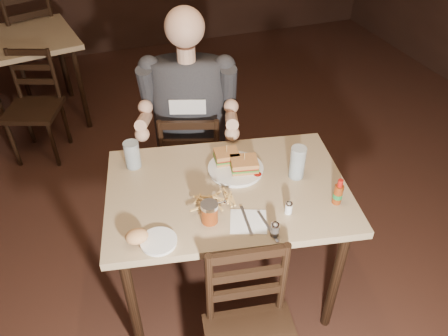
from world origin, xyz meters
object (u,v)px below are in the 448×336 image
object	(u,v)px
bg_chair_far	(30,44)
syrup_dispenser	(210,213)
chair_far	(192,162)
dinner_plate	(236,170)
glass_left	(132,155)
hot_sauce	(339,191)
glass_right	(297,162)
side_plate	(159,242)
bg_chair_near	(33,110)
bg_table	(24,48)
diner	(188,97)
main_table	(227,201)

from	to	relation	value
bg_chair_far	syrup_dispenser	bearing A→B (deg)	84.55
chair_far	dinner_plate	bearing A→B (deg)	115.36
syrup_dispenser	glass_left	bearing A→B (deg)	126.70
chair_far	hot_sauce	bearing A→B (deg)	132.38
bg_chair_far	glass_right	bearing A→B (deg)	93.96
chair_far	side_plate	world-z (taller)	chair_far
bg_chair_near	side_plate	bearing A→B (deg)	-53.40
glass_right	hot_sauce	xyz separation A→B (m)	(0.09, -0.23, -0.02)
bg_table	hot_sauce	bearing A→B (deg)	-61.08
hot_sauce	side_plate	world-z (taller)	hot_sauce
dinner_plate	glass_left	size ratio (longest dim) A/B	1.89
bg_chair_near	bg_chair_far	bearing A→B (deg)	110.01
diner	side_plate	xyz separation A→B (m)	(-0.37, -0.87, -0.14)
chair_far	hot_sauce	size ratio (longest dim) A/B	6.32
bg_chair_near	hot_sauce	bearing A→B (deg)	-34.74
bg_table	diner	distance (m)	1.90
glass_left	glass_right	world-z (taller)	glass_right
bg_table	diner	xyz separation A→B (m)	(0.95, -1.63, 0.24)
bg_chair_near	glass_left	xyz separation A→B (m)	(0.57, -1.40, 0.43)
syrup_dispenser	side_plate	size ratio (longest dim) A/B	0.68
hot_sauce	syrup_dispenser	world-z (taller)	hot_sauce
bg_chair_near	diner	size ratio (longest dim) A/B	0.85
bg_chair_near	syrup_dispenser	bearing A→B (deg)	-46.70
main_table	diner	xyz separation A→B (m)	(-0.01, 0.64, 0.24)
bg_chair_far	chair_far	bearing A→B (deg)	93.70
main_table	glass_left	world-z (taller)	glass_left
chair_far	syrup_dispenser	bearing A→B (deg)	98.14
bg_chair_near	side_plate	world-z (taller)	bg_chair_near
glass_right	syrup_dispenser	size ratio (longest dim) A/B	1.67
bg_chair_near	syrup_dispenser	xyz separation A→B (m)	(0.81, -1.89, 0.41)
chair_far	main_table	bearing A→B (deg)	107.56
side_plate	bg_chair_far	bearing A→B (deg)	100.77
bg_table	side_plate	bearing A→B (deg)	-76.93
bg_table	glass_right	xyz separation A→B (m)	(1.30, -2.29, 0.17)
bg_chair_near	glass_right	size ratio (longest dim) A/B	4.92
chair_far	glass_right	world-z (taller)	glass_right
chair_far	dinner_plate	distance (m)	0.68
hot_sauce	syrup_dispenser	bearing A→B (deg)	172.54
diner	glass_right	xyz separation A→B (m)	(0.35, -0.66, -0.07)
hot_sauce	bg_chair_far	bearing A→B (deg)	114.39
bg_chair_near	syrup_dispenser	size ratio (longest dim) A/B	8.21
side_plate	main_table	bearing A→B (deg)	31.67
side_plate	bg_chair_near	bearing A→B (deg)	106.58
main_table	bg_chair_far	world-z (taller)	bg_chair_far
diner	dinner_plate	xyz separation A→B (m)	(0.09, -0.53, -0.14)
dinner_plate	bg_chair_near	bearing A→B (deg)	122.91
chair_far	bg_chair_near	distance (m)	1.41
bg_chair_far	diner	xyz separation A→B (m)	(0.95, -2.18, 0.42)
bg_table	glass_left	xyz separation A→B (m)	(0.57, -1.95, 0.16)
bg_chair_far	bg_chair_near	world-z (taller)	bg_chair_far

